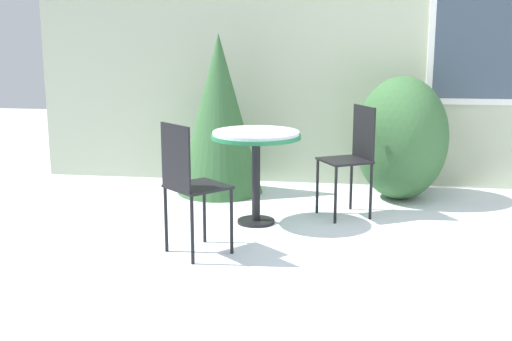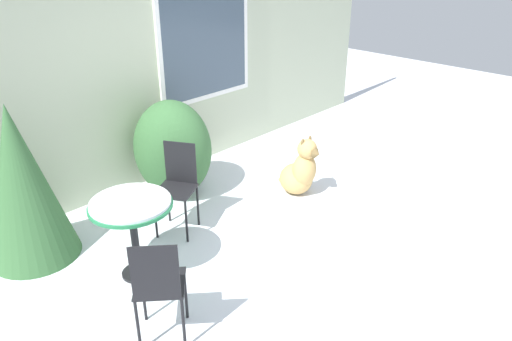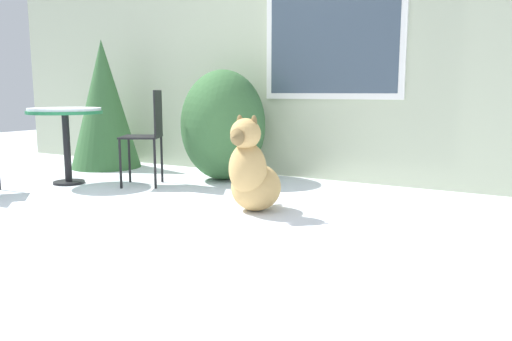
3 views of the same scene
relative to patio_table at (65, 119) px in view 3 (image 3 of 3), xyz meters
name	(u,v)px [view 3 (image 3 of 3)]	position (x,y,z in m)	size (l,w,h in m)	color
ground_plane	(132,216)	(1.49, -0.67, -0.65)	(16.00, 16.00, 0.00)	white
house_wall	(276,42)	(1.55, 1.53, 0.80)	(8.00, 0.10, 2.85)	#B2BC9E
shrub_left	(223,125)	(1.22, 0.99, -0.08)	(0.85, 0.95, 1.14)	#386638
evergreen_bush	(104,104)	(-0.50, 0.98, 0.12)	(0.83, 0.83, 1.53)	#386638
patio_table	(65,119)	(0.00, 0.00, 0.00)	(0.72, 0.72, 0.76)	black
patio_chair_near_table	(148,132)	(0.77, 0.34, -0.12)	(0.50, 0.50, 0.93)	black
dog	(252,175)	(2.21, -0.10, -0.36)	(0.40, 0.60, 0.75)	tan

